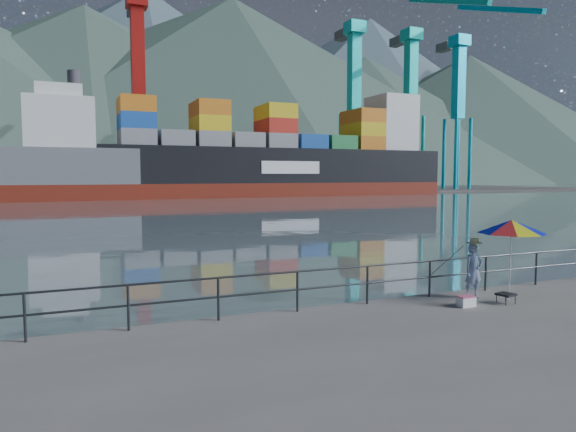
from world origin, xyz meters
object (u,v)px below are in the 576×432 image
at_px(beach_umbrella, 511,227).
at_px(container_ship, 289,160).
at_px(fisherman, 474,271).
at_px(cooler_bag, 466,302).

bearing_deg(beach_umbrella, container_ship, 71.83).
relative_size(fisherman, beach_umbrella, 0.69).
height_order(beach_umbrella, cooler_bag, beach_umbrella).
relative_size(fisherman, cooler_bag, 3.54).
xyz_separation_m(fisherman, cooler_bag, (-0.82, -0.64, -0.63)).
height_order(beach_umbrella, container_ship, container_ship).
bearing_deg(cooler_bag, container_ship, 71.11).
bearing_deg(container_ship, cooler_bag, -109.31).
height_order(cooler_bag, container_ship, container_ship).
distance_m(fisherman, beach_umbrella, 1.55).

